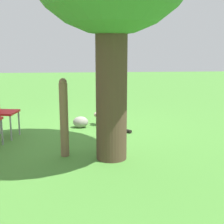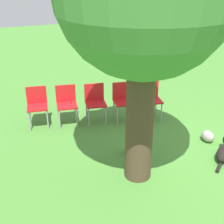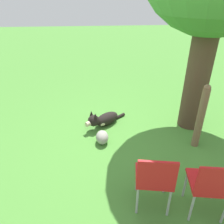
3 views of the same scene
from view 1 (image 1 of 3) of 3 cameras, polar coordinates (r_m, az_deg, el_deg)
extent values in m
plane|color=#478433|center=(5.48, -3.59, -5.31)|extent=(30.00, 30.00, 0.00)
cylinder|color=#4C3828|center=(4.40, -0.10, 5.92)|extent=(0.45, 0.45, 2.32)
ellipsoid|color=black|center=(6.26, 0.08, -1.94)|extent=(0.55, 0.61, 0.24)
ellipsoid|color=#C6B293|center=(6.38, -0.87, -1.81)|extent=(0.30, 0.29, 0.15)
sphere|color=black|center=(6.49, -2.00, -0.58)|extent=(0.32, 0.32, 0.23)
cylinder|color=#C6B293|center=(6.59, -2.75, -0.54)|extent=(0.14, 0.14, 0.10)
cone|color=black|center=(6.42, -2.43, 0.54)|extent=(0.07, 0.07, 0.10)
cone|color=black|center=(6.50, -1.59, 0.69)|extent=(0.07, 0.07, 0.10)
cylinder|color=black|center=(6.02, 2.58, -3.40)|extent=(0.21, 0.24, 0.07)
cylinder|color=brown|center=(4.66, -8.75, -1.51)|extent=(0.12, 0.12, 1.10)
sphere|color=brown|center=(4.56, -8.98, 5.45)|extent=(0.11, 0.11, 0.11)
cube|color=red|center=(5.90, -19.06, -0.06)|extent=(0.49, 0.51, 0.04)
cylinder|color=#99999E|center=(6.06, -16.63, -1.94)|extent=(0.03, 0.03, 0.44)
cylinder|color=#99999E|center=(5.72, -18.01, -2.84)|extent=(0.03, 0.03, 0.44)
cylinder|color=#99999E|center=(6.20, -19.74, -1.84)|extent=(0.03, 0.03, 0.44)
cylinder|color=#99999E|center=(5.51, -19.47, -3.48)|extent=(0.03, 0.03, 0.44)
ellipsoid|color=gray|center=(6.36, -5.76, -1.84)|extent=(0.30, 0.23, 0.23)
camera|label=2|loc=(5.10, 60.66, 25.08)|focal=50.00mm
camera|label=3|loc=(7.17, -34.37, 16.57)|focal=35.00mm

